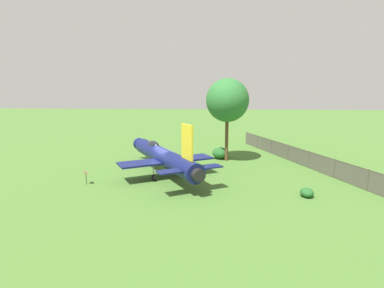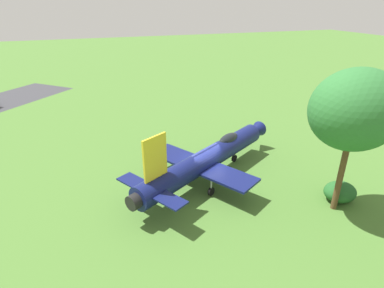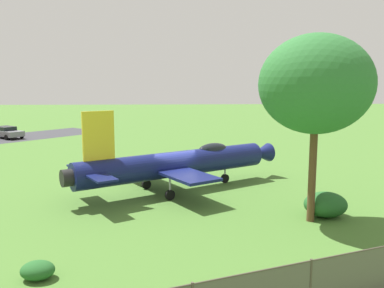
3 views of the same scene
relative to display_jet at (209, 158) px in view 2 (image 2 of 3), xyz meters
The scene contains 5 objects.
ground_plane 1.80m from the display_jet, 149.42° to the right, with size 200.00×200.00×0.00m, color #47722D.
display_jet is the anchor object (origin of this frame).
shade_tree 9.99m from the display_jet, 44.34° to the right, with size 5.43×4.62×9.02m.
shrub_by_tree 9.12m from the display_jet, 37.21° to the right, with size 2.18×1.90×1.26m.
info_plaque 6.86m from the display_jet, 120.72° to the left, with size 0.70×0.59×1.14m.
Camera 2 is at (-7.61, -18.52, 12.27)m, focal length 29.25 mm.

